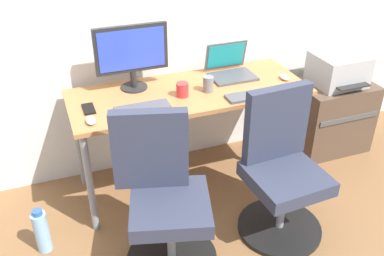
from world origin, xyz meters
name	(u,v)px	position (x,y,z in m)	size (l,w,h in m)	color
ground_plane	(190,180)	(0.00, 0.00, 0.00)	(5.28, 5.28, 0.00)	brown
desk	(189,100)	(0.00, 0.00, 0.68)	(1.60, 0.62, 0.76)	#B77542
office_chair_left	(164,200)	(-0.39, -0.63, 0.42)	(0.54, 0.54, 0.94)	black
office_chair_right	(281,171)	(0.37, -0.62, 0.42)	(0.54, 0.54, 0.94)	black
side_cabinet	(330,115)	(1.25, 0.06, 0.29)	(0.59, 0.46, 0.58)	brown
printer	(338,69)	(1.25, 0.06, 0.69)	(0.38, 0.40, 0.24)	#B7B7B7
water_bottle_on_floor	(42,231)	(-1.07, -0.33, 0.15)	(0.09, 0.09, 0.31)	#8CBFF2
desktop_monitor	(132,53)	(-0.34, 0.17, 1.01)	(0.48, 0.18, 0.43)	#262626
open_laptop	(230,68)	(0.36, 0.14, 0.81)	(0.31, 0.27, 0.22)	#4C4C51
keyboard_by_monitor	(142,108)	(-0.36, -0.15, 0.76)	(0.34, 0.12, 0.02)	#515156
keyboard_by_laptop	(252,95)	(0.35, -0.23, 0.76)	(0.34, 0.12, 0.02)	#515156
mouse_by_monitor	(91,121)	(-0.69, -0.20, 0.77)	(0.06, 0.10, 0.03)	silver
mouse_by_laptop	(285,77)	(0.69, -0.07, 0.77)	(0.06, 0.10, 0.03)	silver
coffee_mug	(182,90)	(-0.07, -0.06, 0.80)	(0.08, 0.08, 0.09)	red
pen_cup	(208,84)	(0.11, -0.06, 0.81)	(0.07, 0.07, 0.10)	slate
phone_near_monitor	(89,109)	(-0.67, -0.03, 0.76)	(0.07, 0.14, 0.01)	black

